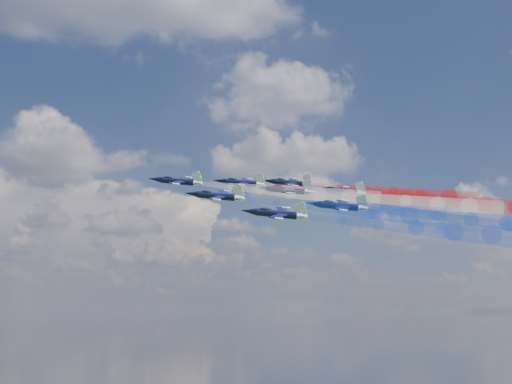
{
  "coord_description": "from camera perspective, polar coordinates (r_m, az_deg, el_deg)",
  "views": [
    {
      "loc": [
        -2.9,
        -122.7,
        114.59
      ],
      "look_at": [
        11.32,
        17.33,
        141.01
      ],
      "focal_mm": 44.87,
      "sensor_mm": 36.0,
      "label": 1
    }
  ],
  "objects": [
    {
      "name": "jet_lead",
      "position": [
        148.32,
        -6.98,
        0.95
      ],
      "size": [
        15.68,
        13.99,
        8.57
      ],
      "primitive_type": null,
      "rotation": [
        0.13,
        -0.35,
        1.28
      ],
      "color": "black"
    },
    {
      "name": "trail_lead",
      "position": [
        143.21,
        3.0,
        0.01
      ],
      "size": [
        40.1,
        15.24,
        10.54
      ],
      "primitive_type": null,
      "rotation": [
        0.13,
        -0.35,
        1.28
      ],
      "color": "white"
    },
    {
      "name": "jet_inner_left",
      "position": [
        133.45,
        -3.49,
        -0.37
      ],
      "size": [
        15.68,
        13.99,
        8.57
      ],
      "primitive_type": null,
      "rotation": [
        0.13,
        -0.35,
        1.28
      ],
      "color": "black"
    },
    {
      "name": "trail_inner_left",
      "position": [
        130.22,
        7.69,
        -1.45
      ],
      "size": [
        40.1,
        15.24,
        10.54
      ],
      "primitive_type": null,
      "rotation": [
        0.13,
        -0.35,
        1.28
      ],
      "color": "blue"
    },
    {
      "name": "jet_inner_right",
      "position": [
        155.8,
        -1.31,
        0.83
      ],
      "size": [
        15.68,
        13.99,
        8.57
      ],
      "primitive_type": null,
      "rotation": [
        0.13,
        -0.35,
        1.28
      ],
      "color": "black"
    },
    {
      "name": "trail_inner_right",
      "position": [
        153.14,
        8.25,
        -0.07
      ],
      "size": [
        40.1,
        15.24,
        10.54
      ],
      "primitive_type": null,
      "rotation": [
        0.13,
        -0.35,
        1.28
      ],
      "color": "red"
    },
    {
      "name": "jet_outer_left",
      "position": [
        122.2,
        1.89,
        -1.97
      ],
      "size": [
        15.68,
        13.99,
        8.57
      ],
      "primitive_type": null,
      "rotation": [
        0.13,
        -0.35,
        1.28
      ],
      "color": "black"
    },
    {
      "name": "trail_outer_left",
      "position": [
        121.71,
        14.08,
        -3.12
      ],
      "size": [
        40.1,
        15.24,
        10.54
      ],
      "primitive_type": null,
      "rotation": [
        0.13,
        -0.35,
        1.28
      ],
      "color": "blue"
    },
    {
      "name": "jet_center_third",
      "position": [
        143.64,
        2.85,
        0.16
      ],
      "size": [
        15.68,
        13.99,
        8.57
      ],
      "primitive_type": null,
      "rotation": [
        0.13,
        -0.35,
        1.28
      ],
      "color": "black"
    },
    {
      "name": "trail_center_third",
      "position": [
        143.07,
        13.2,
        -0.81
      ],
      "size": [
        40.1,
        15.24,
        10.54
      ],
      "primitive_type": null,
      "rotation": [
        0.13,
        -0.35,
        1.28
      ],
      "color": "white"
    },
    {
      "name": "jet_outer_right",
      "position": [
        162.62,
        3.0,
        0.82
      ],
      "size": [
        15.68,
        13.99,
        8.57
      ],
      "primitive_type": null,
      "rotation": [
        0.13,
        -0.35,
        1.28
      ],
      "color": "black"
    },
    {
      "name": "trail_outer_right",
      "position": [
        161.81,
        12.14,
        -0.03
      ],
      "size": [
        40.1,
        15.24,
        10.54
      ],
      "primitive_type": null,
      "rotation": [
        0.13,
        -0.35,
        1.28
      ],
      "color": "red"
    },
    {
      "name": "jet_rear_left",
      "position": [
        131.38,
        7.43,
        -1.25
      ],
      "size": [
        15.68,
        13.99,
        8.57
      ],
      "primitive_type": null,
      "rotation": [
        0.13,
        -0.35,
        1.28
      ],
      "color": "black"
    },
    {
      "name": "trail_rear_left",
      "position": [
        133.14,
        18.64,
        -2.28
      ],
      "size": [
        40.1,
        15.24,
        10.54
      ],
      "primitive_type": null,
      "rotation": [
        0.13,
        -0.35,
        1.28
      ],
      "color": "blue"
    },
    {
      "name": "jet_rear_right",
      "position": [
        151.4,
        7.56,
        0.04
      ],
      "size": [
        15.68,
        13.99,
        8.57
      ],
      "primitive_type": null,
      "rotation": [
        0.13,
        -0.35,
        1.28
      ],
      "color": "black"
    },
    {
      "name": "trail_rear_right",
      "position": [
        152.83,
        17.3,
        -0.87
      ],
      "size": [
        40.1,
        15.24,
        10.54
      ],
      "primitive_type": null,
      "rotation": [
        0.13,
        -0.35,
        1.28
      ],
      "color": "red"
    }
  ]
}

